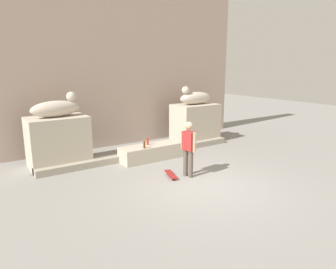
# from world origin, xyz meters

# --- Properties ---
(ground_plane) EXTENTS (40.00, 40.00, 0.00)m
(ground_plane) POSITION_xyz_m (0.00, 0.00, 0.00)
(ground_plane) COLOR gray
(facade_wall) EXTENTS (11.80, 0.60, 6.64)m
(facade_wall) POSITION_xyz_m (0.00, 5.69, 3.32)
(facade_wall) COLOR tan
(facade_wall) RESTS_ON ground_plane
(pedestal_left) EXTENTS (1.87, 1.22, 1.64)m
(pedestal_left) POSITION_xyz_m (-2.87, 4.00, 0.82)
(pedestal_left) COLOR #B7AD99
(pedestal_left) RESTS_ON ground_plane
(pedestal_right) EXTENTS (1.87, 1.22, 1.64)m
(pedestal_right) POSITION_xyz_m (2.87, 4.00, 0.82)
(pedestal_right) COLOR #B7AD99
(pedestal_right) RESTS_ON ground_plane
(statue_reclining_left) EXTENTS (1.66, 0.76, 0.78)m
(statue_reclining_left) POSITION_xyz_m (-2.83, 4.01, 1.93)
(statue_reclining_left) COLOR beige
(statue_reclining_left) RESTS_ON pedestal_left
(statue_reclining_right) EXTENTS (1.62, 0.63, 0.78)m
(statue_reclining_right) POSITION_xyz_m (2.83, 4.00, 1.93)
(statue_reclining_right) COLOR beige
(statue_reclining_right) RESTS_ON pedestal_right
(ledge_block) EXTENTS (2.26, 0.75, 0.53)m
(ledge_block) POSITION_xyz_m (0.00, 2.88, 0.26)
(ledge_block) COLOR #B7AD99
(ledge_block) RESTS_ON ground_plane
(skater) EXTENTS (0.27, 0.53, 1.67)m
(skater) POSITION_xyz_m (0.05, 0.81, 0.92)
(skater) COLOR brown
(skater) RESTS_ON ground_plane
(skateboard) EXTENTS (0.44, 0.82, 0.08)m
(skateboard) POSITION_xyz_m (-0.39, 1.10, 0.06)
(skateboard) COLOR maroon
(skateboard) RESTS_ON ground_plane
(bottle_brown) EXTENTS (0.08, 0.08, 0.28)m
(bottle_brown) POSITION_xyz_m (-0.41, 2.65, 0.64)
(bottle_brown) COLOR #593314
(bottle_brown) RESTS_ON ledge_block
(bottle_red) EXTENTS (0.07, 0.07, 0.30)m
(bottle_red) POSITION_xyz_m (-0.08, 2.98, 0.65)
(bottle_red) COLOR red
(bottle_red) RESTS_ON ledge_block
(stair_step) EXTENTS (7.61, 0.50, 0.22)m
(stair_step) POSITION_xyz_m (0.00, 3.37, 0.11)
(stair_step) COLOR gray
(stair_step) RESTS_ON ground_plane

